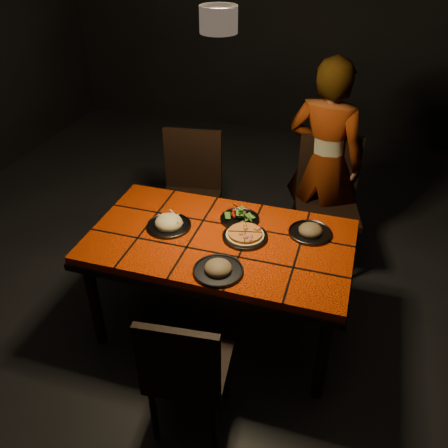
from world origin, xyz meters
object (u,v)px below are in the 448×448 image
(chair_far_left, at_px, (191,186))
(plate_pasta, at_px, (169,224))
(chair_near, at_px, (185,369))
(dining_table, at_px, (220,248))
(diner, at_px, (324,162))
(plate_pizza, at_px, (245,235))
(chair_far_right, at_px, (327,195))

(chair_far_left, distance_m, plate_pasta, 0.84)
(chair_near, bearing_deg, dining_table, -90.88)
(chair_near, height_order, chair_far_left, chair_far_left)
(diner, distance_m, plate_pizza, 1.11)
(diner, height_order, plate_pizza, diner)
(chair_far_right, distance_m, plate_pizza, 1.04)
(chair_far_right, height_order, diner, diner)
(diner, bearing_deg, chair_far_right, 129.81)
(plate_pizza, bearing_deg, chair_near, -94.91)
(chair_far_left, relative_size, chair_far_right, 0.98)
(dining_table, height_order, plate_pasta, plate_pasta)
(plate_pasta, bearing_deg, chair_near, -63.34)
(chair_far_right, relative_size, diner, 0.64)
(chair_near, bearing_deg, diner, -108.13)
(plate_pizza, xyz_separation_m, plate_pasta, (-0.49, -0.03, 0.01))
(chair_near, xyz_separation_m, plate_pizza, (0.07, 0.86, 0.26))
(chair_near, distance_m, chair_far_right, 1.86)
(chair_far_left, distance_m, plate_pizza, 1.03)
(chair_far_left, xyz_separation_m, diner, (0.99, 0.28, 0.22))
(chair_far_left, bearing_deg, chair_near, -78.71)
(chair_far_right, bearing_deg, chair_near, -116.82)
(chair_far_left, xyz_separation_m, plate_pasta, (0.16, -0.80, 0.19))
(chair_near, relative_size, diner, 0.56)
(dining_table, height_order, plate_pizza, plate_pizza)
(chair_far_right, xyz_separation_m, diner, (-0.06, 0.12, 0.22))
(diner, bearing_deg, dining_table, 77.00)
(diner, bearing_deg, chair_near, 88.53)
(chair_far_right, distance_m, plate_pasta, 1.33)
(dining_table, bearing_deg, diner, 66.35)
(dining_table, xyz_separation_m, chair_near, (0.07, -0.81, -0.16))
(diner, relative_size, plate_pizza, 5.70)
(dining_table, distance_m, chair_far_left, 0.97)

